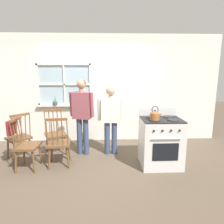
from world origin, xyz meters
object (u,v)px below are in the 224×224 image
chair_near_wall (55,134)px  person_elderly_left (82,111)px  handbag (12,127)px  stove (161,142)px  chair_by_window (26,146)px  person_teen_center (111,114)px  potted_plant (55,102)px  chair_center_cluster (59,144)px  kettle (155,115)px  chair_near_stove (19,138)px

chair_near_wall → person_elderly_left: person_elderly_left is taller
chair_near_wall → handbag: same height
stove → chair_by_window: bearing=-178.9°
person_elderly_left → person_teen_center: person_elderly_left is taller
chair_by_window → handbag: same height
chair_near_wall → potted_plant: size_ratio=4.00×
chair_center_cluster → kettle: kettle is taller
chair_near_stove → stove: stove is taller
potted_plant → handbag: (-0.44, -1.49, -0.22)m
chair_near_wall → stove: size_ratio=0.90×
person_teen_center → chair_by_window: bearing=-156.8°
chair_near_stove → handbag: same height
person_elderly_left → stove: size_ratio=1.50×
chair_near_stove → kettle: bearing=122.8°
chair_near_wall → potted_plant: potted_plant is taller
chair_near_stove → stove: size_ratio=0.90×
kettle → potted_plant: size_ratio=1.01×
chair_by_window → handbag: size_ratio=3.17×
chair_by_window → potted_plant: (0.20, 1.50, 0.58)m
chair_by_window → chair_near_wall: same height
chair_by_window → stove: 2.51m
chair_center_cluster → potted_plant: (-0.37, 1.40, 0.58)m
chair_near_wall → potted_plant: bearing=77.7°
chair_by_window → chair_near_stove: same height
chair_by_window → chair_center_cluster: (0.57, 0.10, 0.00)m
stove → person_elderly_left: bearing=158.8°
chair_near_wall → chair_by_window: bearing=-141.7°
chair_near_wall → handbag: (-0.60, -0.69, 0.36)m
chair_near_stove → handbag: (0.09, -0.45, 0.36)m
chair_near_stove → person_elderly_left: 1.41m
chair_center_cluster → person_teen_center: person_teen_center is taller
person_teen_center → potted_plant: person_teen_center is taller
chair_near_stove → chair_center_cluster: bearing=112.2°
person_teen_center → person_elderly_left: bearing=-180.0°
potted_plant → handbag: 1.57m
kettle → handbag: kettle is taller
chair_near_stove → kettle: (2.67, -0.55, 0.58)m
person_teen_center → handbag: 1.92m
chair_by_window → potted_plant: potted_plant is taller
kettle → handbag: (-2.58, 0.09, -0.22)m
chair_near_stove → stove: 2.87m
chair_by_window → chair_near_wall: bearing=-25.6°
stove → handbag: size_ratio=3.53×
chair_center_cluster → person_elderly_left: bearing=-131.7°
chair_center_cluster → chair_near_wall: bearing=-76.9°
handbag → chair_near_stove: bearing=101.0°
chair_center_cluster → person_elderly_left: person_elderly_left is taller
chair_by_window → person_elderly_left: 1.28m
person_elderly_left → handbag: size_ratio=5.30×
potted_plant → handbag: bearing=-106.4°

